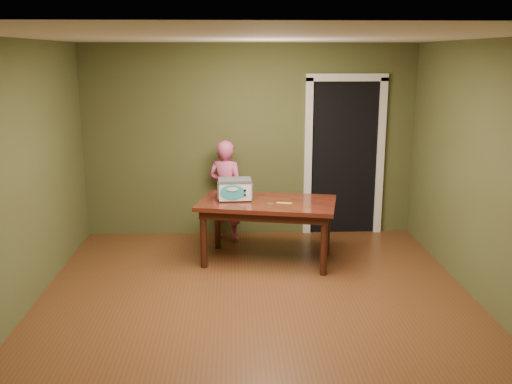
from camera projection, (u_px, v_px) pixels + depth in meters
floor at (257, 309)px, 5.62m from camera, size 5.00×5.00×0.00m
room_shell at (257, 138)px, 5.22m from camera, size 4.52×5.02×2.61m
doorway at (340, 155)px, 8.12m from camera, size 1.10×0.66×2.25m
dining_table at (267, 209)px, 6.80m from camera, size 1.75×1.21×0.75m
toy_oven at (235, 189)px, 6.80m from camera, size 0.42×0.30×0.26m
baking_pan at (270, 204)px, 6.58m from camera, size 0.10×0.10×0.02m
spatula at (284, 203)px, 6.67m from camera, size 0.18×0.07×0.01m
child at (226, 191)px, 7.58m from camera, size 0.59×0.50×1.36m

